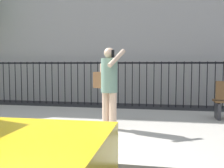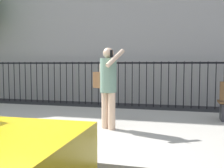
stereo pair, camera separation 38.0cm
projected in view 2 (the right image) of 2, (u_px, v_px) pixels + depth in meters
ground_plane at (19, 165)px, 3.88m from camera, size 60.00×60.00×0.00m
sidewalk at (76, 126)px, 5.99m from camera, size 28.00×4.40×0.15m
iron_fence at (115, 78)px, 9.49m from camera, size 12.03×0.04×1.60m
pedestrian_on_phone at (107, 82)px, 5.40m from camera, size 0.72×0.61×1.69m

